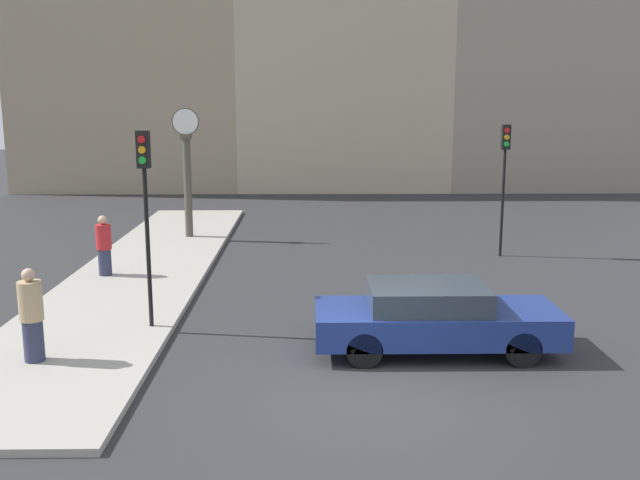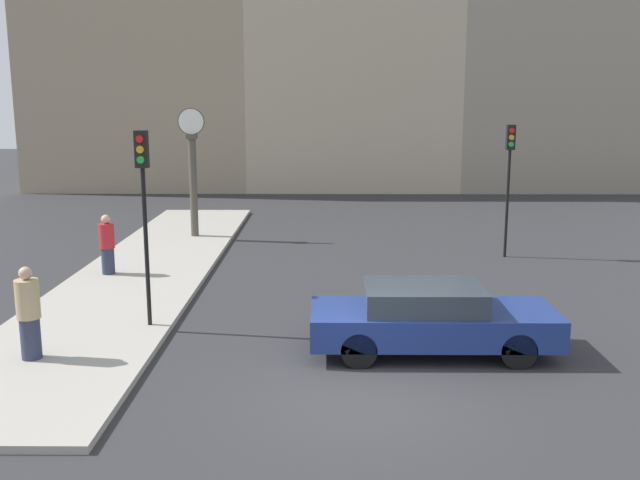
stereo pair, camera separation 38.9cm
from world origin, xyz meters
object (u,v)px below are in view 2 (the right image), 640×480
object	(u,v)px
traffic_light_near	(143,189)
sedan_car	(430,318)
street_clock	(193,170)
pedestrian_tan_coat	(29,314)
pedestrian_red_top	(107,245)
traffic_light_far	(509,164)

from	to	relation	value
traffic_light_near	sedan_car	bearing A→B (deg)	-12.59
sedan_car	street_clock	xyz separation A→B (m)	(-6.66, 11.41, 1.75)
pedestrian_tan_coat	street_clock	bearing A→B (deg)	86.03
sedan_car	traffic_light_near	distance (m)	6.39
sedan_car	street_clock	size ratio (longest dim) A/B	1.06
traffic_light_near	pedestrian_red_top	world-z (taller)	traffic_light_near
traffic_light_far	street_clock	bearing A→B (deg)	165.02
traffic_light_far	pedestrian_tan_coat	distance (m)	14.67
sedan_car	traffic_light_far	size ratio (longest dim) A/B	1.15
traffic_light_near	traffic_light_far	bearing A→B (deg)	38.09
traffic_light_near	traffic_light_far	xyz separation A→B (m)	(9.40, 7.37, -0.14)
street_clock	pedestrian_red_top	xyz separation A→B (m)	(-1.38, -5.60, -1.51)
sedan_car	street_clock	distance (m)	13.33
sedan_car	street_clock	bearing A→B (deg)	120.29
street_clock	pedestrian_red_top	bearing A→B (deg)	-103.80
sedan_car	traffic_light_far	distance (m)	9.64
pedestrian_tan_coat	pedestrian_red_top	world-z (taller)	pedestrian_tan_coat
pedestrian_tan_coat	pedestrian_red_top	bearing A→B (deg)	94.67
pedestrian_tan_coat	pedestrian_red_top	size ratio (longest dim) A/B	1.06
traffic_light_far	pedestrian_red_top	world-z (taller)	traffic_light_far
sedan_car	traffic_light_near	xyz separation A→B (m)	(-5.80, 1.30, 2.36)
sedan_car	pedestrian_red_top	distance (m)	9.92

